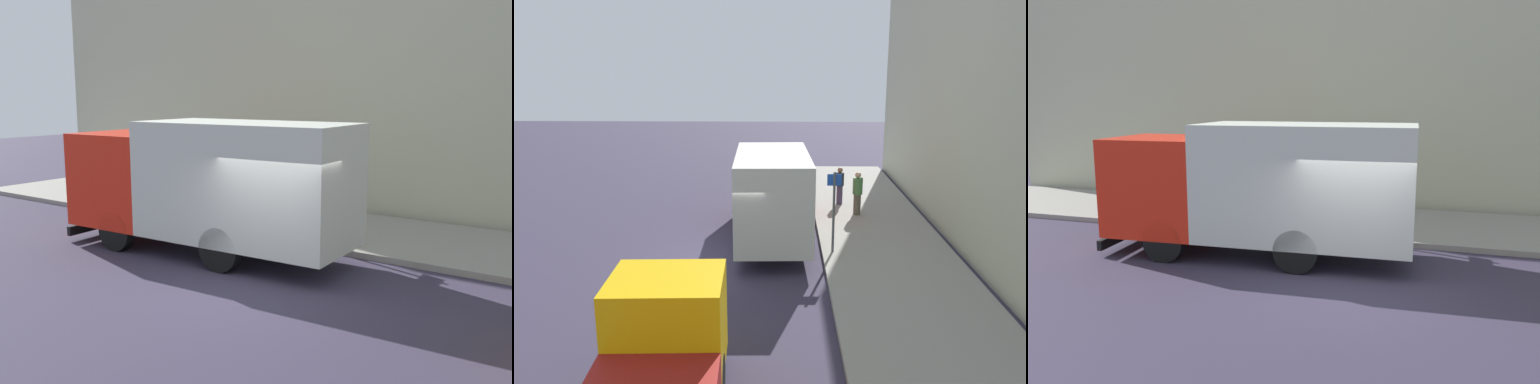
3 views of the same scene
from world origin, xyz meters
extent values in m
plane|color=#352E42|center=(0.00, 0.00, 0.00)|extent=(80.00, 80.00, 0.00)
cube|color=gray|center=(5.10, 0.00, 0.08)|extent=(4.19, 30.00, 0.15)
cube|color=#B6BA9A|center=(7.69, 0.00, 6.48)|extent=(0.50, 30.00, 12.96)
cube|color=red|center=(1.26, 4.95, 1.65)|extent=(2.39, 2.39, 2.32)
cube|color=black|center=(1.22, 6.08, 1.93)|extent=(1.94, 0.14, 1.30)
cube|color=silver|center=(1.41, 1.35, 1.83)|extent=(2.49, 4.98, 2.68)
cube|color=black|center=(1.22, 6.16, 0.27)|extent=(2.22, 0.21, 0.24)
cylinder|color=black|center=(0.28, 4.45, 0.49)|extent=(0.34, 0.99, 0.98)
cylinder|color=black|center=(2.28, 4.52, 0.49)|extent=(0.34, 0.99, 0.98)
cylinder|color=black|center=(0.40, 1.31, 0.49)|extent=(0.34, 0.99, 0.98)
cylinder|color=black|center=(2.41, 1.39, 0.49)|extent=(0.34, 0.99, 0.98)
cube|color=#EAB20A|center=(-0.34, -6.50, 1.34)|extent=(2.13, 1.88, 1.81)
cube|color=black|center=(-0.38, -5.63, 1.56)|extent=(1.73, 0.14, 1.02)
cube|color=black|center=(-0.38, -5.55, 0.24)|extent=(1.97, 0.21, 0.24)
cylinder|color=black|center=(-1.20, -6.90, 0.43)|extent=(0.34, 0.88, 0.86)
cylinder|color=black|center=(0.55, -6.82, 0.43)|extent=(0.34, 0.88, 0.86)
cylinder|color=brown|center=(4.66, 5.00, 0.56)|extent=(0.40, 0.40, 0.83)
cylinder|color=#487B41|center=(4.66, 5.00, 1.30)|extent=(0.53, 0.53, 0.64)
sphere|color=tan|center=(4.66, 5.00, 1.73)|extent=(0.23, 0.23, 0.23)
cylinder|color=#463A59|center=(4.13, 6.58, 0.55)|extent=(0.29, 0.29, 0.80)
cylinder|color=#20282D|center=(4.13, 6.58, 1.23)|extent=(0.38, 0.38, 0.56)
sphere|color=#8D6548|center=(4.13, 6.58, 1.62)|extent=(0.22, 0.22, 0.22)
cylinder|color=#4C5156|center=(3.33, 0.68, 1.44)|extent=(0.08, 0.08, 2.57)
cube|color=blue|center=(3.33, 0.70, 2.48)|extent=(0.44, 0.03, 0.36)
camera|label=1|loc=(-8.92, -6.15, 3.80)|focal=40.11mm
camera|label=2|loc=(1.76, -15.47, 6.01)|focal=37.75mm
camera|label=3|loc=(-9.72, -1.46, 3.70)|focal=35.38mm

